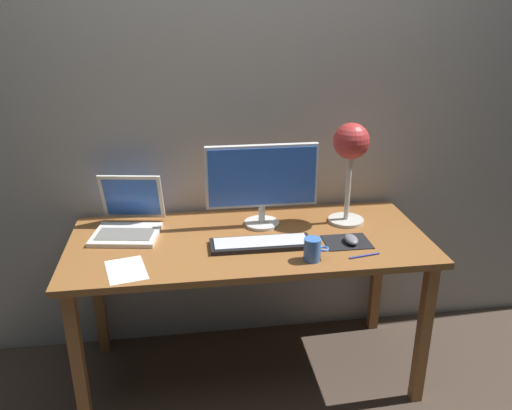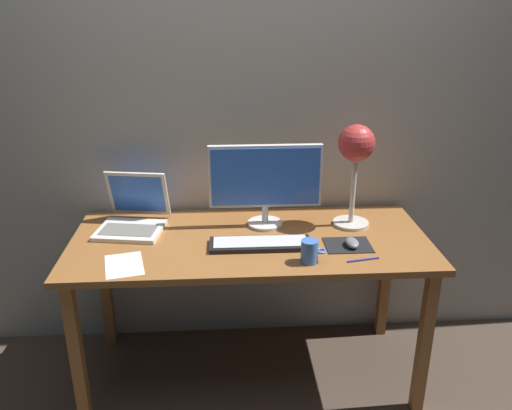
% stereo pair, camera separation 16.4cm
% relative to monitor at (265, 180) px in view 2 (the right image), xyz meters
% --- Properties ---
extents(ground_plane, '(4.80, 4.80, 0.00)m').
position_rel_monitor_xyz_m(ground_plane, '(-0.08, -0.14, -0.96)').
color(ground_plane, '#47382D').
rests_on(ground_plane, ground).
extents(back_wall, '(4.80, 0.06, 2.60)m').
position_rel_monitor_xyz_m(back_wall, '(-0.08, 0.26, 0.34)').
color(back_wall, '#A8A099').
rests_on(back_wall, ground).
extents(desk, '(1.60, 0.70, 0.74)m').
position_rel_monitor_xyz_m(desk, '(-0.08, -0.14, -0.30)').
color(desk, '#935B2D').
rests_on(desk, ground).
extents(monitor, '(0.52, 0.17, 0.39)m').
position_rel_monitor_xyz_m(monitor, '(0.00, 0.00, 0.00)').
color(monitor, silver).
rests_on(monitor, desk).
extents(keyboard_main, '(0.44, 0.14, 0.03)m').
position_rel_monitor_xyz_m(keyboard_main, '(-0.04, -0.23, -0.21)').
color(keyboard_main, black).
rests_on(keyboard_main, desk).
extents(laptop, '(0.34, 0.35, 0.25)m').
position_rel_monitor_xyz_m(laptop, '(-0.62, 0.02, -0.16)').
color(laptop, silver).
rests_on(laptop, desk).
extents(desk_lamp, '(0.17, 0.17, 0.48)m').
position_rel_monitor_xyz_m(desk_lamp, '(0.41, -0.02, 0.13)').
color(desk_lamp, beige).
rests_on(desk_lamp, desk).
extents(mousepad, '(0.20, 0.16, 0.00)m').
position_rel_monitor_xyz_m(mousepad, '(0.34, -0.24, -0.22)').
color(mousepad, black).
rests_on(mousepad, desk).
extents(mouse, '(0.06, 0.10, 0.03)m').
position_rel_monitor_xyz_m(mouse, '(0.36, -0.26, -0.20)').
color(mouse, slate).
rests_on(mouse, mousepad).
extents(coffee_mug, '(0.11, 0.07, 0.10)m').
position_rel_monitor_xyz_m(coffee_mug, '(0.15, -0.38, -0.18)').
color(coffee_mug, '#3F72CC').
rests_on(coffee_mug, desk).
extents(paper_sheet_near_mouse, '(0.19, 0.24, 0.00)m').
position_rel_monitor_xyz_m(paper_sheet_near_mouse, '(-0.60, -0.36, -0.22)').
color(paper_sheet_near_mouse, white).
rests_on(paper_sheet_near_mouse, desk).
extents(pen, '(0.14, 0.03, 0.01)m').
position_rel_monitor_xyz_m(pen, '(0.37, -0.38, -0.22)').
color(pen, '#2633A5').
rests_on(pen, desk).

